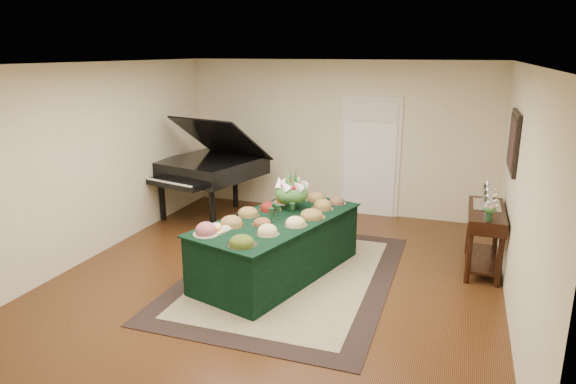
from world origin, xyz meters
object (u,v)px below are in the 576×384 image
(buffet_table, at_px, (278,246))
(mahogany_sideboard, at_px, (486,223))
(floral_centerpiece, at_px, (291,189))
(grand_piano, at_px, (210,167))

(buffet_table, relative_size, mahogany_sideboard, 2.13)
(floral_centerpiece, distance_m, grand_piano, 2.47)
(buffet_table, xyz_separation_m, grand_piano, (-1.95, 1.91, 0.51))
(buffet_table, height_order, grand_piano, grand_piano)
(buffet_table, bearing_deg, mahogany_sideboard, 22.68)
(floral_centerpiece, bearing_deg, buffet_table, -94.13)
(floral_centerpiece, bearing_deg, grand_piano, 143.66)
(mahogany_sideboard, bearing_deg, floral_centerpiece, -166.43)
(grand_piano, height_order, mahogany_sideboard, grand_piano)
(grand_piano, bearing_deg, buffet_table, -44.46)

